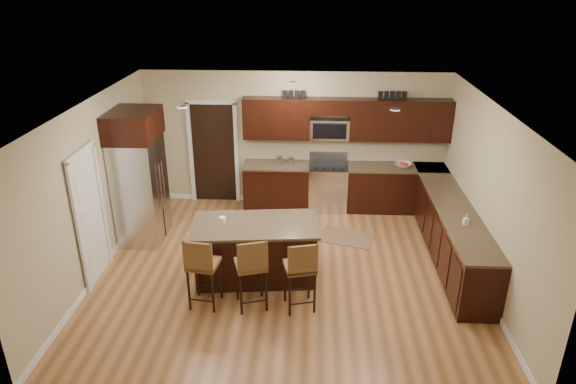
# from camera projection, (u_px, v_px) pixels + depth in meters

# --- Properties ---
(floor) EXTENTS (6.00, 6.00, 0.00)m
(floor) POSITION_uv_depth(u_px,v_px,m) (288.00, 271.00, 8.28)
(floor) COLOR #9F6B3F
(floor) RESTS_ON ground
(ceiling) EXTENTS (6.00, 6.00, 0.00)m
(ceiling) POSITION_uv_depth(u_px,v_px,m) (288.00, 107.00, 7.20)
(ceiling) COLOR silver
(ceiling) RESTS_ON wall_back
(wall_back) EXTENTS (6.00, 0.00, 6.00)m
(wall_back) POSITION_uv_depth(u_px,v_px,m) (295.00, 139.00, 10.26)
(wall_back) COLOR tan
(wall_back) RESTS_ON floor
(wall_left) EXTENTS (0.00, 5.50, 5.50)m
(wall_left) POSITION_uv_depth(u_px,v_px,m) (93.00, 191.00, 7.88)
(wall_left) COLOR tan
(wall_left) RESTS_ON floor
(wall_right) EXTENTS (0.00, 5.50, 5.50)m
(wall_right) POSITION_uv_depth(u_px,v_px,m) (489.00, 199.00, 7.60)
(wall_right) COLOR tan
(wall_right) RESTS_ON floor
(base_cabinets) EXTENTS (4.02, 3.96, 0.92)m
(base_cabinets) POSITION_uv_depth(u_px,v_px,m) (396.00, 209.00, 9.33)
(base_cabinets) COLOR black
(base_cabinets) RESTS_ON floor
(upper_cabinets) EXTENTS (4.00, 0.33, 0.80)m
(upper_cabinets) POSITION_uv_depth(u_px,v_px,m) (349.00, 118.00, 9.86)
(upper_cabinets) COLOR black
(upper_cabinets) RESTS_ON wall_back
(range) EXTENTS (0.76, 0.64, 1.11)m
(range) POSITION_uv_depth(u_px,v_px,m) (328.00, 186.00, 10.30)
(range) COLOR silver
(range) RESTS_ON floor
(microwave) EXTENTS (0.76, 0.31, 0.40)m
(microwave) POSITION_uv_depth(u_px,v_px,m) (329.00, 129.00, 9.98)
(microwave) COLOR silver
(microwave) RESTS_ON upper_cabinets
(doorway) EXTENTS (0.85, 0.03, 2.06)m
(doorway) POSITION_uv_depth(u_px,v_px,m) (214.00, 153.00, 10.45)
(doorway) COLOR black
(doorway) RESTS_ON floor
(pantry_door) EXTENTS (0.03, 0.80, 2.04)m
(pantry_door) POSITION_uv_depth(u_px,v_px,m) (90.00, 218.00, 7.74)
(pantry_door) COLOR white
(pantry_door) RESTS_ON floor
(letter_decor) EXTENTS (2.20, 0.03, 0.15)m
(letter_decor) POSITION_uv_depth(u_px,v_px,m) (342.00, 95.00, 9.69)
(letter_decor) COLOR black
(letter_decor) RESTS_ON upper_cabinets
(island) EXTENTS (2.00, 1.19, 0.92)m
(island) POSITION_uv_depth(u_px,v_px,m) (256.00, 252.00, 7.99)
(island) COLOR black
(island) RESTS_ON floor
(stool_left) EXTENTS (0.47, 0.47, 1.11)m
(stool_left) POSITION_uv_depth(u_px,v_px,m) (202.00, 265.00, 7.14)
(stool_left) COLOR brown
(stool_left) RESTS_ON floor
(stool_mid) EXTENTS (0.52, 0.52, 1.13)m
(stool_mid) POSITION_uv_depth(u_px,v_px,m) (252.00, 266.00, 7.11)
(stool_mid) COLOR brown
(stool_mid) RESTS_ON floor
(stool_right) EXTENTS (0.50, 0.50, 1.10)m
(stool_right) POSITION_uv_depth(u_px,v_px,m) (301.00, 268.00, 7.08)
(stool_right) COLOR brown
(stool_right) RESTS_ON floor
(refrigerator) EXTENTS (0.79, 1.00, 2.35)m
(refrigerator) POSITION_uv_depth(u_px,v_px,m) (139.00, 176.00, 8.84)
(refrigerator) COLOR silver
(refrigerator) RESTS_ON floor
(floor_mat) EXTENTS (1.11, 0.89, 0.01)m
(floor_mat) POSITION_uv_depth(u_px,v_px,m) (346.00, 237.00, 9.31)
(floor_mat) COLOR brown
(floor_mat) RESTS_ON floor
(fruit_bowl) EXTENTS (0.40, 0.40, 0.08)m
(fruit_bowl) POSITION_uv_depth(u_px,v_px,m) (403.00, 165.00, 10.04)
(fruit_bowl) COLOR silver
(fruit_bowl) RESTS_ON base_cabinets
(soap_bottle) EXTENTS (0.08, 0.08, 0.17)m
(soap_bottle) POSITION_uv_depth(u_px,v_px,m) (466.00, 220.00, 7.73)
(soap_bottle) COLOR #B2B2B2
(soap_bottle) RESTS_ON base_cabinets
(canister_tall) EXTENTS (0.12, 0.12, 0.18)m
(canister_tall) POSITION_uv_depth(u_px,v_px,m) (280.00, 160.00, 10.13)
(canister_tall) COLOR silver
(canister_tall) RESTS_ON base_cabinets
(canister_short) EXTENTS (0.11, 0.11, 0.16)m
(canister_short) POSITION_uv_depth(u_px,v_px,m) (290.00, 161.00, 10.13)
(canister_short) COLOR silver
(canister_short) RESTS_ON base_cabinets
(island_jar) EXTENTS (0.10, 0.10, 0.10)m
(island_jar) POSITION_uv_depth(u_px,v_px,m) (222.00, 220.00, 7.80)
(island_jar) COLOR white
(island_jar) RESTS_ON island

